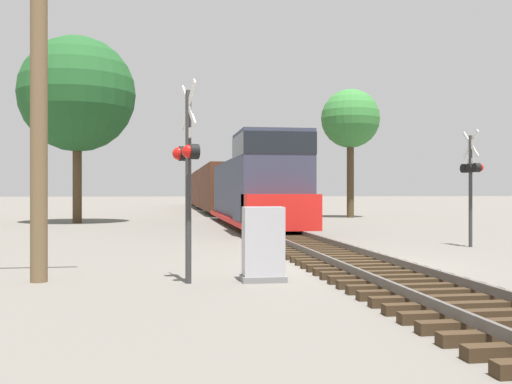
{
  "coord_description": "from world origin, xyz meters",
  "views": [
    {
      "loc": [
        -4.49,
        -14.14,
        1.83
      ],
      "look_at": [
        -1.86,
        3.12,
        1.81
      ],
      "focal_mm": 42.0,
      "sensor_mm": 36.0,
      "label": 1
    }
  ],
  "objects": [
    {
      "name": "ground_plane",
      "position": [
        0.0,
        0.0,
        0.0
      ],
      "size": [
        400.0,
        400.0,
        0.0
      ],
      "primitive_type": "plane",
      "color": "#666059"
    },
    {
      "name": "rail_track_bed",
      "position": [
        0.0,
        -0.0,
        0.14
      ],
      "size": [
        2.6,
        160.0,
        0.31
      ],
      "color": "#382819",
      "rests_on": "ground"
    },
    {
      "name": "freight_train",
      "position": [
        0.0,
        38.62,
        2.0
      ],
      "size": [
        2.97,
        61.57,
        4.35
      ],
      "color": "#33384C",
      "rests_on": "ground"
    },
    {
      "name": "crossing_signal_near",
      "position": [
        -4.05,
        -2.19,
        2.38
      ],
      "size": [
        0.53,
        1.01,
        4.0
      ],
      "rotation": [
        0.0,
        0.0,
        -1.32
      ],
      "color": "#333333",
      "rests_on": "ground"
    },
    {
      "name": "crossing_signal_far",
      "position": [
        5.49,
        4.25,
        2.4
      ],
      "size": [
        0.38,
        1.01,
        3.83
      ],
      "rotation": [
        0.0,
        0.0,
        1.64
      ],
      "color": "#333333",
      "rests_on": "ground"
    },
    {
      "name": "relay_cabinet",
      "position": [
        -2.52,
        -2.15,
        0.75
      ],
      "size": [
        0.9,
        0.59,
        1.51
      ],
      "color": "slate",
      "rests_on": "ground"
    },
    {
      "name": "utility_pole",
      "position": [
        -7.01,
        -1.56,
        4.06
      ],
      "size": [
        1.8,
        0.34,
        7.93
      ],
      "color": "brown",
      "rests_on": "ground"
    },
    {
      "name": "tree_far_right",
      "position": [
        -9.49,
        21.42,
        7.41
      ],
      "size": [
        6.63,
        6.63,
        10.74
      ],
      "color": "#473521",
      "rests_on": "ground"
    },
    {
      "name": "tree_mid_background",
      "position": [
        8.31,
        26.12,
        6.84
      ],
      "size": [
        4.08,
        4.08,
        8.96
      ],
      "color": "#473521",
      "rests_on": "ground"
    }
  ]
}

